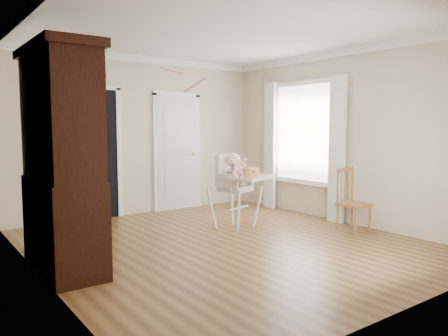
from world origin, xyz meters
TOP-DOWN VIEW (x-y plane):
  - floor at (0.00, 0.00)m, footprint 5.00×5.00m
  - ceiling at (0.00, 0.00)m, footprint 5.00×5.00m
  - wall_back at (0.00, 2.50)m, footprint 4.50×0.00m
  - wall_left at (-2.25, 0.00)m, footprint 0.00×5.00m
  - wall_right at (2.25, 0.00)m, footprint 0.00×5.00m
  - crown_molding at (0.00, 0.00)m, footprint 4.50×5.00m
  - doorway at (-0.90, 2.48)m, footprint 1.06×0.05m
  - closet_door at (0.70, 2.48)m, footprint 0.96×0.09m
  - window_right at (2.18, 0.80)m, footprint 0.13×1.84m
  - high_chair at (0.64, 0.66)m, footprint 0.83×0.94m
  - baby at (0.64, 0.68)m, footprint 0.37×0.28m
  - cake at (0.74, 0.39)m, footprint 0.29×0.29m
  - sippy_cup at (0.49, 0.50)m, footprint 0.08×0.08m
  - china_cabinet at (-1.99, 0.18)m, footprint 0.61×1.38m
  - dining_chair at (1.85, -0.52)m, footprint 0.38×0.38m
  - streamer at (-0.25, 0.94)m, footprint 0.11×0.49m

SIDE VIEW (x-z plane):
  - floor at x=0.00m, z-range 0.00..0.00m
  - dining_chair at x=1.85m, z-range -0.03..0.88m
  - high_chair at x=0.64m, z-range 0.13..1.25m
  - cake at x=0.74m, z-range 0.77..0.91m
  - sippy_cup at x=0.49m, z-range 0.76..0.95m
  - baby at x=0.64m, z-range 0.60..1.12m
  - closet_door at x=0.70m, z-range -0.04..2.09m
  - doorway at x=-0.90m, z-range 0.00..2.22m
  - china_cabinet at x=-1.99m, z-range 0.00..2.33m
  - window_right at x=2.18m, z-range 0.14..2.44m
  - wall_back at x=0.00m, z-range -0.90..3.60m
  - wall_left at x=-2.25m, z-range -1.15..3.85m
  - wall_right at x=2.25m, z-range -1.15..3.85m
  - streamer at x=-0.25m, z-range 2.20..2.35m
  - crown_molding at x=0.00m, z-range 2.58..2.70m
  - ceiling at x=0.00m, z-range 2.70..2.70m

